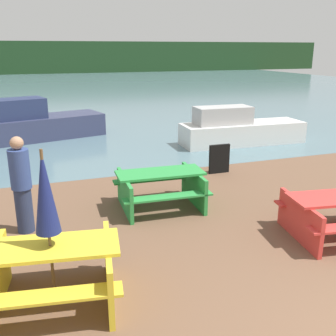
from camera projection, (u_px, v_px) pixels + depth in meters
water at (71, 87)px, 32.94m from camera, size 60.00×50.00×0.00m
far_treeline at (52, 57)px, 50.39m from camera, size 80.00×1.60×4.00m
picnic_table_yellow at (52, 269)px, 4.85m from camera, size 1.85×1.62×0.80m
picnic_table_red at (336, 212)px, 6.61m from camera, size 1.78×1.61×0.73m
picnic_table_green at (160, 186)px, 7.85m from camera, size 1.79×1.47×0.75m
umbrella_navy at (45, 193)px, 4.56m from camera, size 0.30×0.30×2.00m
boat at (239, 130)px, 13.16m from camera, size 4.23×1.35×1.28m
boat_second at (35, 124)px, 13.82m from camera, size 4.63×2.54×1.46m
person at (22, 185)px, 6.68m from camera, size 0.34×0.34×1.70m
signboard at (219, 159)px, 10.06m from camera, size 0.55×0.08×0.75m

